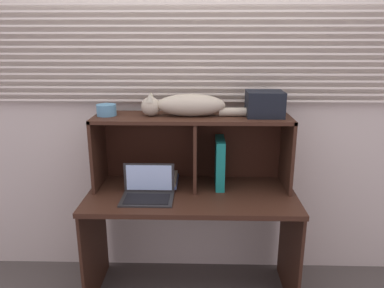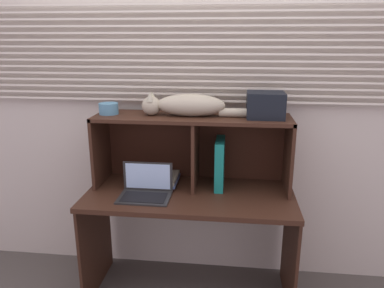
{
  "view_description": "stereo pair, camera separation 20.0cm",
  "coord_description": "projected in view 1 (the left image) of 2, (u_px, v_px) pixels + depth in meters",
  "views": [
    {
      "loc": [
        0.06,
        -1.89,
        1.65
      ],
      "look_at": [
        0.0,
        0.33,
        1.0
      ],
      "focal_mm": 34.36,
      "sensor_mm": 36.0,
      "label": 1
    },
    {
      "loc": [
        0.25,
        -1.87,
        1.65
      ],
      "look_at": [
        0.0,
        0.33,
        1.0
      ],
      "focal_mm": 34.36,
      "sensor_mm": 36.0,
      "label": 2
    }
  ],
  "objects": [
    {
      "name": "back_panel_with_blinds",
      "position": [
        193.0,
        98.0,
        2.45
      ],
      "size": [
        4.4,
        0.08,
        2.5
      ],
      "color": "beige",
      "rests_on": "ground"
    },
    {
      "name": "desk",
      "position": [
        192.0,
        214.0,
        2.32
      ],
      "size": [
        1.29,
        0.6,
        0.72
      ],
      "color": "#381F15",
      "rests_on": "ground"
    },
    {
      "name": "hutch_shelf_unit",
      "position": [
        193.0,
        137.0,
        2.34
      ],
      "size": [
        1.22,
        0.33,
        0.46
      ],
      "color": "#381F15",
      "rests_on": "desk"
    },
    {
      "name": "cat",
      "position": [
        187.0,
        106.0,
        2.25
      ],
      "size": [
        0.73,
        0.15,
        0.14
      ],
      "color": "#B0A78E",
      "rests_on": "hutch_shelf_unit"
    },
    {
      "name": "laptop",
      "position": [
        148.0,
        191.0,
        2.2
      ],
      "size": [
        0.31,
        0.21,
        0.19
      ],
      "color": "#252525",
      "rests_on": "desk"
    },
    {
      "name": "binder_upright",
      "position": [
        220.0,
        163.0,
        2.34
      ],
      "size": [
        0.05,
        0.24,
        0.32
      ],
      "primitive_type": "cube",
      "color": "#157C71",
      "rests_on": "desk"
    },
    {
      "name": "book_stack",
      "position": [
        161.0,
        181.0,
        2.39
      ],
      "size": [
        0.21,
        0.25,
        0.06
      ],
      "color": "maroon",
      "rests_on": "desk"
    },
    {
      "name": "small_basket",
      "position": [
        106.0,
        110.0,
        2.27
      ],
      "size": [
        0.12,
        0.12,
        0.07
      ],
      "primitive_type": "cylinder",
      "color": "teal",
      "rests_on": "hutch_shelf_unit"
    },
    {
      "name": "storage_box",
      "position": [
        265.0,
        104.0,
        2.23
      ],
      "size": [
        0.22,
        0.19,
        0.15
      ],
      "primitive_type": "cube",
      "color": "black",
      "rests_on": "hutch_shelf_unit"
    }
  ]
}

